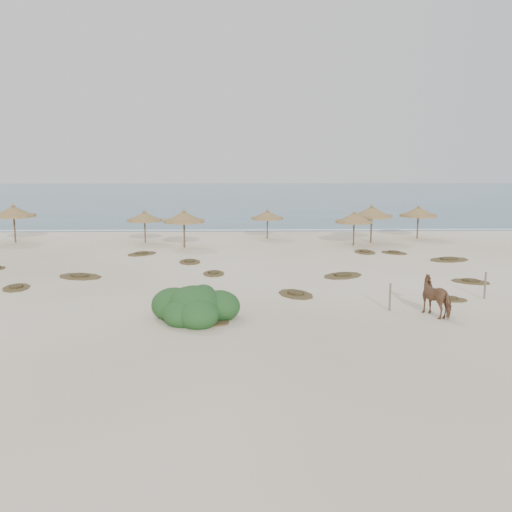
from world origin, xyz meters
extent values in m
plane|color=#FCEDCF|center=(0.00, 0.00, 0.00)|extent=(160.00, 160.00, 0.00)
cube|color=#24566D|center=(0.00, 75.00, 0.00)|extent=(200.00, 100.00, 0.01)
cube|color=white|center=(0.00, 26.00, 0.00)|extent=(70.00, 0.60, 0.01)
cylinder|color=#4E3928|center=(-19.33, 18.74, 1.14)|extent=(0.13, 0.13, 2.28)
cylinder|color=olive|center=(-19.33, 18.74, 2.08)|extent=(4.14, 4.14, 0.20)
cone|color=olive|center=(-19.33, 18.74, 2.44)|extent=(4.00, 4.00, 0.81)
cone|color=olive|center=(-19.33, 18.74, 2.93)|extent=(0.39, 0.39, 0.24)
cylinder|color=#4E3928|center=(-9.20, 18.32, 0.96)|extent=(0.11, 0.11, 1.92)
cylinder|color=olive|center=(-9.20, 18.32, 1.76)|extent=(3.18, 3.18, 0.16)
cone|color=olive|center=(-9.20, 18.32, 2.06)|extent=(3.07, 3.07, 0.69)
cone|color=olive|center=(-9.20, 18.32, 2.47)|extent=(0.33, 0.33, 0.20)
cylinder|color=#4E3928|center=(-5.91, 15.75, 1.07)|extent=(0.12, 0.12, 2.14)
cylinder|color=olive|center=(-5.91, 15.75, 1.96)|extent=(3.99, 3.99, 0.18)
cone|color=olive|center=(-5.91, 15.75, 2.29)|extent=(3.86, 3.86, 0.76)
cone|color=olive|center=(-5.91, 15.75, 2.75)|extent=(0.37, 0.37, 0.22)
cylinder|color=#4E3928|center=(0.34, 20.35, 0.91)|extent=(0.10, 0.10, 1.82)
cylinder|color=olive|center=(0.34, 20.35, 1.67)|extent=(2.93, 2.93, 0.16)
cone|color=olive|center=(0.34, 20.35, 1.96)|extent=(2.84, 2.84, 0.65)
cone|color=olive|center=(0.34, 20.35, 2.35)|extent=(0.31, 0.31, 0.19)
cylinder|color=#4E3928|center=(6.65, 16.58, 0.98)|extent=(0.11, 0.11, 1.96)
cylinder|color=olive|center=(6.65, 16.58, 1.80)|extent=(3.38, 3.38, 0.17)
cone|color=olive|center=(6.65, 16.58, 2.10)|extent=(3.27, 3.27, 0.70)
cone|color=olive|center=(6.65, 16.58, 2.53)|extent=(0.34, 0.34, 0.21)
cylinder|color=#4E3928|center=(8.31, 18.17, 1.12)|extent=(0.13, 0.13, 2.24)
cylinder|color=olive|center=(8.31, 18.17, 2.05)|extent=(3.72, 3.72, 0.19)
cone|color=olive|center=(8.31, 18.17, 2.40)|extent=(3.59, 3.59, 0.80)
cone|color=olive|center=(8.31, 18.17, 2.88)|extent=(0.38, 0.38, 0.23)
cylinder|color=#4E3928|center=(12.51, 20.06, 1.04)|extent=(0.12, 0.12, 2.08)
cylinder|color=olive|center=(12.51, 20.06, 1.90)|extent=(3.61, 3.61, 0.18)
cone|color=olive|center=(12.51, 20.06, 2.22)|extent=(3.49, 3.49, 0.74)
cone|color=olive|center=(12.51, 20.06, 2.67)|extent=(0.36, 0.36, 0.22)
imported|color=brown|center=(6.43, -2.73, 0.81)|extent=(1.59, 2.10, 1.61)
cylinder|color=#6B6150|center=(4.65, -1.96, 0.60)|extent=(0.09, 0.09, 1.20)
cylinder|color=#6B6150|center=(9.61, 0.08, 0.63)|extent=(0.09, 0.09, 1.26)
ellipsoid|color=#265323|center=(-3.58, -3.23, 0.60)|extent=(2.17, 2.17, 1.63)
ellipsoid|color=#265323|center=(-2.61, -2.90, 0.49)|extent=(1.74, 1.74, 1.30)
ellipsoid|color=#265323|center=(-4.45, -2.79, 0.54)|extent=(1.85, 1.85, 1.38)
ellipsoid|color=#265323|center=(-3.37, -3.99, 0.43)|extent=(1.63, 1.63, 1.22)
ellipsoid|color=#265323|center=(-4.02, -3.77, 0.41)|extent=(1.52, 1.52, 1.14)
ellipsoid|color=#265323|center=(-2.93, -2.25, 0.38)|extent=(1.30, 1.30, 0.98)
ellipsoid|color=#265323|center=(-3.26, -2.69, 0.98)|extent=(0.98, 0.98, 0.73)
ellipsoid|color=#265323|center=(-3.91, -3.12, 1.03)|extent=(0.87, 0.87, 0.65)
camera|label=1|loc=(-1.59, -25.48, 6.44)|focal=40.00mm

